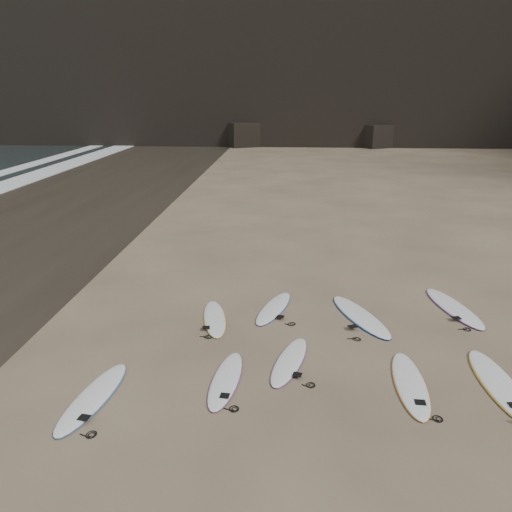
# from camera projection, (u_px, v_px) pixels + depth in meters

# --- Properties ---
(ground) EXTENTS (240.00, 240.00, 0.00)m
(ground) POSITION_uv_depth(u_px,v_px,m) (325.00, 375.00, 10.50)
(ground) COLOR #897559
(ground) RESTS_ON ground
(surfboard_0) EXTENTS (0.97, 2.57, 0.09)m
(surfboard_0) POSITION_uv_depth(u_px,v_px,m) (93.00, 397.00, 9.67)
(surfboard_0) COLOR white
(surfboard_0) RESTS_ON ground
(surfboard_1) EXTENTS (0.73, 2.27, 0.08)m
(surfboard_1) POSITION_uv_depth(u_px,v_px,m) (226.00, 379.00, 10.26)
(surfboard_1) COLOR white
(surfboard_1) RESTS_ON ground
(surfboard_2) EXTENTS (1.10, 2.29, 0.08)m
(surfboard_2) POSITION_uv_depth(u_px,v_px,m) (289.00, 361.00, 10.97)
(surfboard_2) COLOR white
(surfboard_2) RESTS_ON ground
(surfboard_3) EXTENTS (0.70, 2.53, 0.09)m
(surfboard_3) POSITION_uv_depth(u_px,v_px,m) (410.00, 383.00, 10.11)
(surfboard_3) COLOR white
(surfboard_3) RESTS_ON ground
(surfboard_4) EXTENTS (0.76, 2.80, 0.10)m
(surfboard_4) POSITION_uv_depth(u_px,v_px,m) (499.00, 384.00, 10.08)
(surfboard_4) COLOR white
(surfboard_4) RESTS_ON ground
(surfboard_5) EXTENTS (0.97, 2.30, 0.08)m
(surfboard_5) POSITION_uv_depth(u_px,v_px,m) (215.00, 318.00, 13.02)
(surfboard_5) COLOR white
(surfboard_5) RESTS_ON ground
(surfboard_6) EXTENTS (1.22, 2.38, 0.08)m
(surfboard_6) POSITION_uv_depth(u_px,v_px,m) (274.00, 308.00, 13.63)
(surfboard_6) COLOR white
(surfboard_6) RESTS_ON ground
(surfboard_7) EXTENTS (1.65, 2.83, 0.10)m
(surfboard_7) POSITION_uv_depth(u_px,v_px,m) (360.00, 316.00, 13.12)
(surfboard_7) COLOR white
(surfboard_7) RESTS_ON ground
(surfboard_8) EXTENTS (1.27, 2.85, 0.10)m
(surfboard_8) POSITION_uv_depth(u_px,v_px,m) (454.00, 307.00, 13.64)
(surfboard_8) COLOR white
(surfboard_8) RESTS_ON ground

